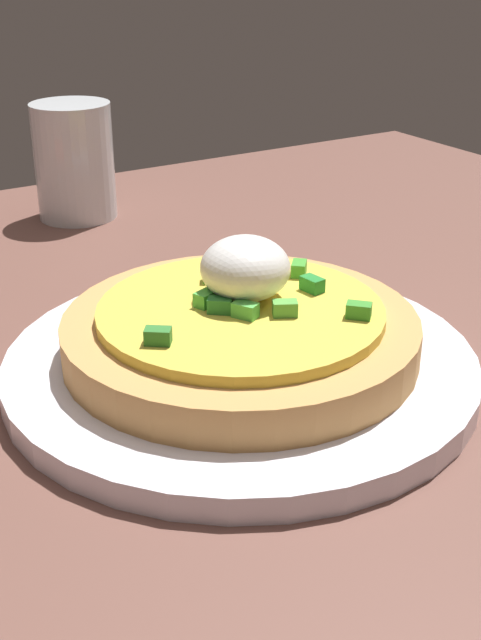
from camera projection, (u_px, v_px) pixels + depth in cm
name	position (u px, v px, depth cm)	size (l,w,h in cm)	color
dining_table	(176.00, 374.00, 48.40)	(100.86, 77.64, 2.08)	brown
plate	(240.00, 364.00, 45.76)	(25.77, 25.77, 1.41)	white
pizza	(241.00, 326.00, 44.87)	(19.25, 19.25, 6.26)	tan
cup_near	(75.00, 167.00, 69.70)	(6.60, 6.60, 9.62)	silver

